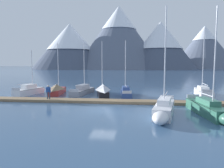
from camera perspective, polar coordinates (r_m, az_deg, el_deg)
ground_plane at (r=20.38m, az=-2.51°, el=-7.26°), size 700.00×700.00×0.00m
mountain_west_summit at (r=189.53m, az=-11.68°, el=10.71°), size 66.60×66.60×40.21m
mountain_central_massif at (r=189.93m, az=1.88°, el=13.08°), size 79.92×79.92×56.21m
mountain_shoulder_ridge at (r=184.61m, az=13.33°, el=10.90°), size 62.07×62.07×40.74m
mountain_east_summit at (r=220.99m, az=24.30°, el=9.47°), size 61.87×61.87×41.17m
dock at (r=24.21m, az=-0.70°, el=-4.84°), size 29.31×2.87×0.30m
sailboat_nearest_berth at (r=32.85m, az=-21.79°, el=-1.65°), size 2.55×5.94×6.60m
sailboat_second_berth at (r=32.23m, az=-14.92°, el=-1.37°), size 2.72×6.94×7.65m
sailboat_mid_dock_port at (r=31.51m, az=-7.87°, el=-1.72°), size 2.39×7.19×7.69m
sailboat_mid_dock_starboard at (r=29.80m, az=-2.64°, el=-1.57°), size 3.14×7.27×7.86m
sailboat_far_berth at (r=29.01m, az=3.79°, el=-2.28°), size 2.11×6.42×7.82m
sailboat_outer_slip at (r=18.45m, az=14.24°, el=-6.81°), size 2.67×7.22×9.36m
sailboat_end_of_dock at (r=19.86m, az=25.47°, el=-6.29°), size 2.41×7.41×9.26m
sailboat_last_slip at (r=31.51m, az=23.90°, el=-1.99°), size 2.10×7.40×9.18m
person_on_dock at (r=25.85m, az=-17.35°, el=-1.92°), size 0.59×0.27×1.69m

